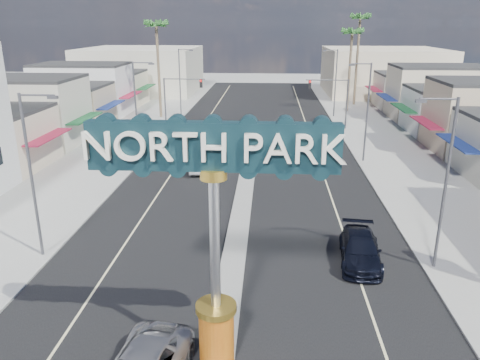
# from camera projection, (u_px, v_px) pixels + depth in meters

# --- Properties ---
(ground) EXTENTS (160.00, 160.00, 0.00)m
(ground) POSITION_uv_depth(u_px,v_px,m) (250.00, 160.00, 44.23)
(ground) COLOR gray
(ground) RESTS_ON ground
(road) EXTENTS (20.00, 120.00, 0.01)m
(road) POSITION_uv_depth(u_px,v_px,m) (250.00, 160.00, 44.23)
(road) COLOR black
(road) RESTS_ON ground
(median_island) EXTENTS (1.30, 30.00, 0.16)m
(median_island) POSITION_uv_depth(u_px,v_px,m) (238.00, 230.00, 29.07)
(median_island) COLOR gray
(median_island) RESTS_ON ground
(sidewalk_left) EXTENTS (8.00, 120.00, 0.12)m
(sidewalk_left) POSITION_uv_depth(u_px,v_px,m) (105.00, 157.00, 45.05)
(sidewalk_left) COLOR gray
(sidewalk_left) RESTS_ON ground
(sidewalk_right) EXTENTS (8.00, 120.00, 0.12)m
(sidewalk_right) POSITION_uv_depth(u_px,v_px,m) (400.00, 162.00, 43.37)
(sidewalk_right) COLOR gray
(sidewalk_right) RESTS_ON ground
(storefront_row_left) EXTENTS (12.00, 42.00, 6.00)m
(storefront_row_left) POSITION_uv_depth(u_px,v_px,m) (58.00, 103.00, 57.01)
(storefront_row_left) COLOR beige
(storefront_row_left) RESTS_ON ground
(storefront_row_right) EXTENTS (12.00, 42.00, 6.00)m
(storefront_row_right) POSITION_uv_depth(u_px,v_px,m) (461.00, 107.00, 54.12)
(storefront_row_right) COLOR #B7B29E
(storefront_row_right) RESTS_ON ground
(backdrop_far_left) EXTENTS (20.00, 20.00, 8.00)m
(backdrop_far_left) POSITION_uv_depth(u_px,v_px,m) (142.00, 70.00, 86.84)
(backdrop_far_left) COLOR #B7B29E
(backdrop_far_left) RESTS_ON ground
(backdrop_far_right) EXTENTS (20.00, 20.00, 8.00)m
(backdrop_far_right) POSITION_uv_depth(u_px,v_px,m) (383.00, 71.00, 84.19)
(backdrop_far_right) COLOR beige
(backdrop_far_right) RESTS_ON ground
(gateway_sign) EXTENTS (8.20, 1.50, 9.15)m
(gateway_sign) POSITION_uv_depth(u_px,v_px,m) (214.00, 220.00, 15.83)
(gateway_sign) COLOR #B64C0E
(gateway_sign) RESTS_ON median_island
(traffic_signal_left) EXTENTS (5.09, 0.45, 6.00)m
(traffic_signal_left) POSITION_uv_depth(u_px,v_px,m) (179.00, 93.00, 56.66)
(traffic_signal_left) COLOR #47474C
(traffic_signal_left) RESTS_ON ground
(traffic_signal_right) EXTENTS (5.09, 0.45, 6.00)m
(traffic_signal_right) POSITION_uv_depth(u_px,v_px,m) (332.00, 94.00, 55.55)
(traffic_signal_right) COLOR #47474C
(traffic_signal_right) RESTS_ON ground
(streetlight_l_near) EXTENTS (2.03, 0.22, 9.00)m
(streetlight_l_near) POSITION_uv_depth(u_px,v_px,m) (33.00, 169.00, 24.32)
(streetlight_l_near) COLOR #47474C
(streetlight_l_near) RESTS_ON ground
(streetlight_l_mid) EXTENTS (2.03, 0.22, 9.00)m
(streetlight_l_mid) POSITION_uv_depth(u_px,v_px,m) (137.00, 105.00, 43.24)
(streetlight_l_mid) COLOR #47474C
(streetlight_l_mid) RESTS_ON ground
(streetlight_l_far) EXTENTS (2.03, 0.22, 9.00)m
(streetlight_l_far) POSITION_uv_depth(u_px,v_px,m) (181.00, 78.00, 64.05)
(streetlight_l_far) COLOR #47474C
(streetlight_l_far) RESTS_ON ground
(streetlight_r_near) EXTENTS (2.03, 0.22, 9.00)m
(streetlight_r_near) POSITION_uv_depth(u_px,v_px,m) (443.00, 177.00, 23.07)
(streetlight_r_near) COLOR #47474C
(streetlight_r_near) RESTS_ON ground
(streetlight_r_mid) EXTENTS (2.03, 0.22, 9.00)m
(streetlight_r_mid) POSITION_uv_depth(u_px,v_px,m) (366.00, 108.00, 41.98)
(streetlight_r_mid) COLOR #47474C
(streetlight_r_mid) RESTS_ON ground
(streetlight_r_far) EXTENTS (2.03, 0.22, 9.00)m
(streetlight_r_far) POSITION_uv_depth(u_px,v_px,m) (335.00, 80.00, 62.79)
(streetlight_r_far) COLOR #47474C
(streetlight_r_far) RESTS_ON ground
(palm_left_far) EXTENTS (2.60, 2.60, 13.10)m
(palm_left_far) POSITION_uv_depth(u_px,v_px,m) (156.00, 29.00, 60.26)
(palm_left_far) COLOR brown
(palm_left_far) RESTS_ON ground
(palm_right_mid) EXTENTS (2.60, 2.60, 12.10)m
(palm_right_mid) POSITION_uv_depth(u_px,v_px,m) (352.00, 36.00, 64.66)
(palm_right_mid) COLOR brown
(palm_right_mid) RESTS_ON ground
(palm_right_far) EXTENTS (2.60, 2.60, 14.10)m
(palm_right_far) POSITION_uv_depth(u_px,v_px,m) (360.00, 22.00, 69.65)
(palm_right_far) COLOR brown
(palm_right_far) RESTS_ON ground
(suv_right) EXTENTS (2.57, 5.28, 1.48)m
(suv_right) POSITION_uv_depth(u_px,v_px,m) (360.00, 249.00, 25.11)
(suv_right) COLOR black
(suv_right) RESTS_ON ground
(car_parked_left) EXTENTS (2.42, 4.88, 1.60)m
(car_parked_left) POSITION_uv_depth(u_px,v_px,m) (153.00, 152.00, 43.77)
(car_parked_left) COLOR slate
(car_parked_left) RESTS_ON ground
(city_bus) EXTENTS (3.62, 11.05, 3.02)m
(city_bus) POSITION_uv_depth(u_px,v_px,m) (206.00, 145.00, 43.40)
(city_bus) COLOR white
(city_bus) RESTS_ON ground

